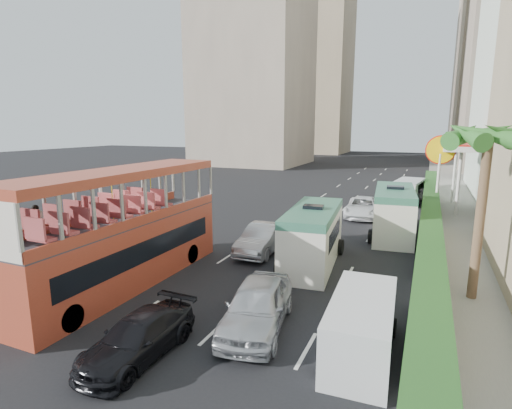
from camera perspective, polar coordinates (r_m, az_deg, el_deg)
The scene contains 19 objects.
ground_plane at distance 15.78m, azimuth -0.79°, elevation -14.55°, with size 200.00×200.00×0.00m, color black.
double_decker_bus at distance 18.08m, azimuth -18.47°, elevation -3.24°, with size 2.50×11.00×5.06m, color #A83D26.
car_silver_lane_a at distance 22.15m, azimuth 0.91°, elevation -6.84°, with size 1.64×4.72×1.55m, color #B6B8BD.
car_silver_lane_b at distance 14.41m, azimuth 0.18°, elevation -17.20°, with size 1.95×4.85×1.65m, color #B6B8BD.
car_black at distance 13.39m, azimuth -16.30°, elevation -20.08°, with size 1.74×4.27×1.24m, color black.
van_asset at distance 31.79m, azimuth 14.95°, elevation -1.66°, with size 2.44×5.29×1.47m, color silver.
minibus_near at distance 20.12m, azimuth 8.10°, elevation -4.56°, with size 2.16×6.47×2.87m, color silver.
minibus_far at distance 26.47m, azimuth 19.07°, elevation -1.10°, with size 2.27×6.80×3.02m, color silver.
panel_van_near at distance 12.98m, azimuth 14.83°, elevation -16.53°, with size 1.79×4.47×1.79m, color silver.
panel_van_far at distance 38.53m, azimuth 20.88°, elevation 1.74°, with size 2.06×5.15×2.06m, color silver.
sidewalk at distance 38.69m, azimuth 27.69°, elevation -0.19°, with size 6.00×120.00×0.18m, color #99968C.
kerb_wall at distance 27.66m, azimuth 23.55°, elevation -2.67°, with size 0.30×44.00×1.00m, color silver.
hedge at distance 27.48m, azimuth 23.68°, elevation -0.95°, with size 1.10×44.00×0.70m, color #2D6626.
palm_tree at distance 17.42m, azimuth 29.35°, elevation -1.77°, with size 0.36×0.36×6.40m, color brown.
shell_station at distance 36.43m, azimuth 29.84°, elevation 3.22°, with size 6.50×8.00×5.50m, color silver.
tower_far_a at distance 96.81m, azimuth 31.51°, elevation 18.60°, with size 14.00×14.00×44.00m, color tan.
tower_far_b at distance 118.23m, azimuth 29.94°, elevation 16.11°, with size 14.00×14.00×40.00m, color tan.
tower_left_a at distance 76.66m, azimuth -0.33°, elevation 25.63°, with size 18.00×18.00×52.00m, color tan.
tower_left_b at distance 107.88m, azimuth 8.68°, elevation 19.65°, with size 16.00×16.00×46.00m, color tan.
Camera 1 is at (5.84, -12.96, 6.84)m, focal length 28.00 mm.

